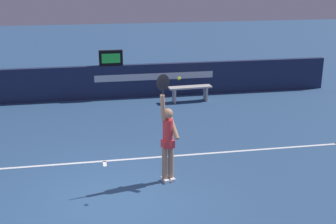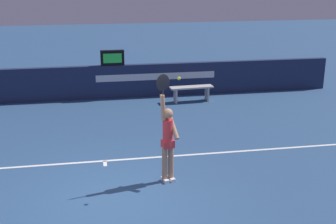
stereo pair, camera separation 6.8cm
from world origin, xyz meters
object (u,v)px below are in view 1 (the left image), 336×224
at_px(speed_display, 111,58).
at_px(tennis_ball, 179,78).
at_px(courtside_bench_near, 190,90).
at_px(tennis_player, 168,139).

bearing_deg(speed_display, tennis_ball, -82.83).
distance_m(tennis_ball, courtside_bench_near, 6.53).
distance_m(speed_display, courtside_bench_near, 2.89).
height_order(speed_display, tennis_player, tennis_player).
distance_m(speed_display, tennis_player, 6.72).
xyz_separation_m(speed_display, tennis_ball, (0.88, -6.96, 0.86)).
xyz_separation_m(tennis_player, courtside_bench_near, (1.83, 5.74, -0.56)).
distance_m(tennis_player, courtside_bench_near, 6.05).
distance_m(tennis_player, tennis_ball, 1.36).
relative_size(speed_display, courtside_bench_near, 0.54).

